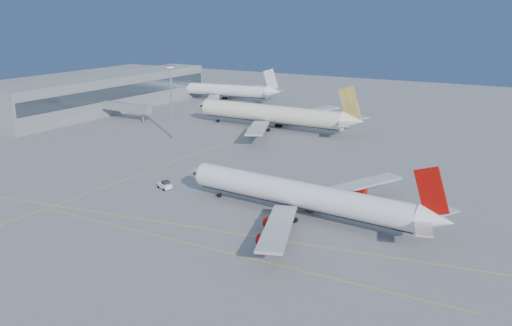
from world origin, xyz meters
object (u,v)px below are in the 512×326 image
at_px(pushback_tug, 165,185).
at_px(light_mast, 171,96).
at_px(airliner_virgin, 304,196).
at_px(airliner_third, 222,90).
at_px(airliner_etihad, 274,114).

bearing_deg(pushback_tug, light_mast, 148.87).
distance_m(airliner_virgin, light_mast, 84.50).
relative_size(airliner_third, pushback_tug, 13.94).
relative_size(airliner_virgin, airliner_etihad, 0.91).
distance_m(airliner_virgin, airliner_third, 158.73).
bearing_deg(light_mast, airliner_virgin, -33.44).
distance_m(airliner_etihad, light_mast, 38.45).
height_order(airliner_virgin, airliner_third, airliner_third).
distance_m(airliner_virgin, airliner_etihad, 89.71).
bearing_deg(light_mast, airliner_third, 111.48).
relative_size(airliner_etihad, airliner_third, 1.15).
distance_m(airliner_third, pushback_tug, 137.57).
xyz_separation_m(airliner_virgin, light_mast, (-70.04, 46.25, 9.73)).
bearing_deg(light_mast, pushback_tug, -54.21).
relative_size(airliner_etihad, pushback_tug, 16.08).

